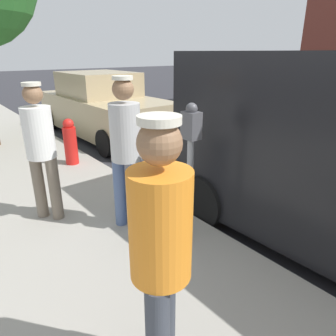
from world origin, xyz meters
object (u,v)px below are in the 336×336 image
object	(u,v)px
pedestrian_in_gray	(126,145)
pedestrian_in_white	(40,145)
parking_meter_near	(191,150)
parked_sedan_behind	(103,108)
pedestrian_in_orange	(161,249)
fire_hydrant	(70,142)

from	to	relation	value
pedestrian_in_gray	pedestrian_in_white	xyz separation A→B (m)	(0.69, -0.80, -0.05)
parking_meter_near	parked_sedan_behind	size ratio (longest dim) A/B	0.34
pedestrian_in_orange	parked_sedan_behind	bearing A→B (deg)	-114.29
pedestrian_in_white	pedestrian_in_orange	size ratio (longest dim) A/B	0.98
pedestrian_in_gray	pedestrian_in_orange	world-z (taller)	pedestrian_in_gray
pedestrian_in_white	parked_sedan_behind	bearing A→B (deg)	-125.49
parked_sedan_behind	fire_hydrant	size ratio (longest dim) A/B	5.15
pedestrian_in_white	pedestrian_in_orange	bearing A→B (deg)	86.90
pedestrian_in_orange	parked_sedan_behind	xyz separation A→B (m)	(-2.89, -6.41, -0.39)
parking_meter_near	pedestrian_in_white	bearing A→B (deg)	-51.97
parking_meter_near	fire_hydrant	size ratio (longest dim) A/B	1.77
pedestrian_in_white	pedestrian_in_orange	distance (m)	2.55
pedestrian_in_orange	parked_sedan_behind	size ratio (longest dim) A/B	0.39
pedestrian_in_gray	pedestrian_in_white	bearing A→B (deg)	-49.27
pedestrian_in_orange	fire_hydrant	bearing A→B (deg)	-104.83
pedestrian_in_white	fire_hydrant	xyz separation A→B (m)	(-1.01, -1.78, -0.54)
pedestrian_in_white	parked_sedan_behind	xyz separation A→B (m)	(-2.76, -3.87, -0.36)
parking_meter_near	pedestrian_in_gray	xyz separation A→B (m)	(0.42, -0.61, -0.02)
parking_meter_near	pedestrian_in_orange	distance (m)	1.68
pedestrian_in_white	fire_hydrant	distance (m)	2.11
pedestrian_in_orange	fire_hydrant	world-z (taller)	pedestrian_in_orange
pedestrian_in_gray	pedestrian_in_orange	bearing A→B (deg)	64.61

